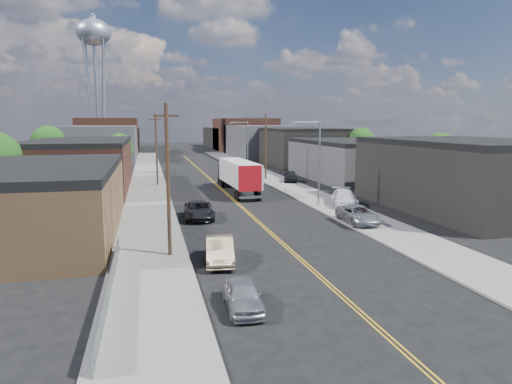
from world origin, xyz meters
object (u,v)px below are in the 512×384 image
car_left_c (199,210)px  car_right_lot_c (290,176)px  car_left_a (243,295)px  car_right_lot_b (344,198)px  semi_truck (237,174)px  car_ahead_truck (238,182)px  water_tower (94,38)px  car_right_lot_a (358,214)px  car_left_b (220,250)px

car_left_c → car_right_lot_c: 27.69m
car_right_lot_c → car_left_a: bearing=-93.6°
car_left_c → car_right_lot_c: car_right_lot_c is taller
car_left_c → car_right_lot_b: bearing=12.0°
car_left_a → car_right_lot_b: 28.31m
semi_truck → car_right_lot_b: semi_truck is taller
car_ahead_truck → car_left_c: bearing=-116.5°
water_tower → car_left_c: water_tower is taller
car_ahead_truck → semi_truck: bearing=-108.8°
semi_truck → car_ahead_truck: size_ratio=3.36×
car_left_a → car_right_lot_c: car_right_lot_c is taller
semi_truck → car_left_a: 37.01m
water_tower → car_left_a: (16.73, -109.52, -29.96)m
car_right_lot_b → car_ahead_truck: car_right_lot_b is taller
car_right_lot_a → car_right_lot_b: bearing=75.6°
car_right_lot_a → water_tower: bearing=109.5°
water_tower → car_ahead_truck: bearing=-70.0°
semi_truck → car_left_a: (-6.79, -36.34, -1.64)m
car_right_lot_c → car_ahead_truck: size_ratio=1.00×
car_right_lot_a → car_right_lot_c: size_ratio=1.14×
car_left_b → car_right_lot_b: (15.69, 16.00, 0.18)m
semi_truck → car_left_b: (-6.71, -28.83, -1.53)m
car_left_a → car_left_b: bearing=91.6°
semi_truck → water_tower: bearing=105.8°
car_right_lot_c → car_left_b: bearing=-97.3°
water_tower → car_left_c: size_ratio=6.51×
water_tower → semi_truck: bearing=-72.2°
semi_truck → car_left_b: semi_truck is taller
car_right_lot_b → car_ahead_truck: 19.61m
semi_truck → car_right_lot_c: semi_truck is taller
car_ahead_truck → car_left_b: bearing=-108.9°
semi_truck → car_right_lot_a: bearing=-74.3°
car_left_b → car_left_c: (0.19, 13.57, -0.01)m
water_tower → car_ahead_truck: (24.72, -68.00, -30.00)m
semi_truck → car_ahead_truck: 5.57m
semi_truck → car_right_lot_a: size_ratio=2.94×
car_left_c → car_right_lot_b: car_right_lot_b is taller
car_left_b → car_right_lot_a: car_right_lot_a is taller
water_tower → car_right_lot_c: size_ratio=7.91×
semi_truck → car_left_c: size_ratio=2.77×
semi_truck → car_right_lot_b: bearing=-57.1°
car_left_c → car_ahead_truck: 21.84m
car_left_b → water_tower: bearing=106.7°
water_tower → car_right_lot_b: size_ratio=6.47×
car_right_lot_a → car_ahead_truck: 26.57m
car_left_b → car_left_c: 13.57m
car_left_c → car_left_a: bearing=-87.7°
car_ahead_truck → car_left_a: bearing=-106.7°
water_tower → car_right_lot_b: (32.50, -86.00, -29.67)m
water_tower → car_left_c: (17.00, -88.43, -29.86)m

